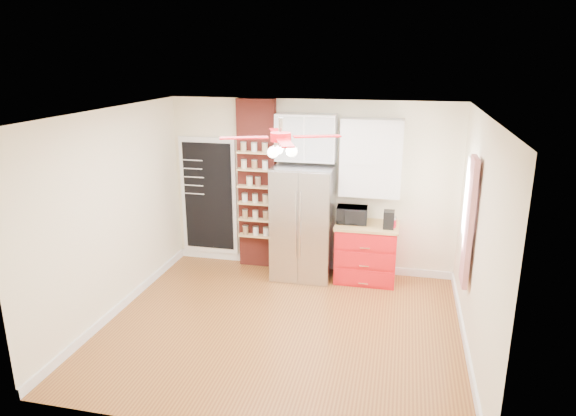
% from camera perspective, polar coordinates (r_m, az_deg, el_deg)
% --- Properties ---
extents(floor, '(4.50, 4.50, 0.00)m').
position_cam_1_polar(floor, '(6.72, -0.73, -13.05)').
color(floor, brown).
rests_on(floor, ground).
extents(ceiling, '(4.50, 4.50, 0.00)m').
position_cam_1_polar(ceiling, '(5.87, -0.82, 10.50)').
color(ceiling, white).
rests_on(ceiling, wall_back).
extents(wall_back, '(4.50, 0.02, 2.70)m').
position_cam_1_polar(wall_back, '(8.04, 2.57, 2.38)').
color(wall_back, '#F1E3C2').
rests_on(wall_back, floor).
extents(wall_front, '(4.50, 0.02, 2.70)m').
position_cam_1_polar(wall_front, '(4.39, -6.99, -10.23)').
color(wall_front, '#F1E3C2').
rests_on(wall_front, floor).
extents(wall_left, '(0.02, 4.00, 2.70)m').
position_cam_1_polar(wall_left, '(7.02, -18.93, -0.66)').
color(wall_left, '#F1E3C2').
rests_on(wall_left, floor).
extents(wall_right, '(0.02, 4.00, 2.70)m').
position_cam_1_polar(wall_right, '(6.07, 20.38, -3.45)').
color(wall_right, '#F1E3C2').
rests_on(wall_right, floor).
extents(chalkboard, '(0.95, 0.05, 1.95)m').
position_cam_1_polar(chalkboard, '(8.53, -8.81, 1.28)').
color(chalkboard, white).
rests_on(chalkboard, wall_back).
extents(brick_pillar, '(0.60, 0.16, 2.70)m').
position_cam_1_polar(brick_pillar, '(8.16, -3.42, 2.57)').
color(brick_pillar, maroon).
rests_on(brick_pillar, floor).
extents(fridge, '(0.90, 0.70, 1.75)m').
position_cam_1_polar(fridge, '(7.84, 1.68, -1.62)').
color(fridge, silver).
rests_on(fridge, floor).
extents(upper_glass_cabinet, '(0.90, 0.35, 0.70)m').
position_cam_1_polar(upper_glass_cabinet, '(7.73, 2.04, 7.85)').
color(upper_glass_cabinet, white).
rests_on(upper_glass_cabinet, wall_back).
extents(red_cabinet, '(0.94, 0.64, 0.90)m').
position_cam_1_polar(red_cabinet, '(7.91, 8.66, -4.89)').
color(red_cabinet, red).
rests_on(red_cabinet, floor).
extents(upper_shelf_unit, '(0.90, 0.30, 1.15)m').
position_cam_1_polar(upper_shelf_unit, '(7.68, 9.22, 5.51)').
color(upper_shelf_unit, white).
rests_on(upper_shelf_unit, wall_back).
extents(window, '(0.04, 0.75, 1.05)m').
position_cam_1_polar(window, '(6.86, 19.50, 0.65)').
color(window, white).
rests_on(window, wall_right).
extents(curtain, '(0.06, 0.40, 1.55)m').
position_cam_1_polar(curtain, '(6.36, 19.48, -1.51)').
color(curtain, '#B31728').
rests_on(curtain, wall_right).
extents(ceiling_fan, '(1.40, 1.40, 0.44)m').
position_cam_1_polar(ceiling_fan, '(5.91, -0.81, 7.84)').
color(ceiling_fan, silver).
rests_on(ceiling_fan, ceiling).
extents(toaster_oven, '(0.47, 0.33, 0.25)m').
position_cam_1_polar(toaster_oven, '(7.77, 7.12, -0.75)').
color(toaster_oven, black).
rests_on(toaster_oven, red_cabinet).
extents(coffee_maker, '(0.16, 0.19, 0.26)m').
position_cam_1_polar(coffee_maker, '(7.61, 11.14, -1.27)').
color(coffee_maker, black).
rests_on(coffee_maker, red_cabinet).
extents(canister_left, '(0.11, 0.11, 0.12)m').
position_cam_1_polar(canister_left, '(7.66, 11.54, -1.70)').
color(canister_left, '#A90919').
rests_on(canister_left, red_cabinet).
extents(canister_right, '(0.11, 0.11, 0.14)m').
position_cam_1_polar(canister_right, '(7.72, 11.56, -1.53)').
color(canister_right, '#BC0D0A').
rests_on(canister_right, red_cabinet).
extents(pantry_jar_oats, '(0.10, 0.10, 0.14)m').
position_cam_1_polar(pantry_jar_oats, '(8.02, -4.30, 2.97)').
color(pantry_jar_oats, beige).
rests_on(pantry_jar_oats, brick_pillar).
extents(pantry_jar_beans, '(0.10, 0.10, 0.14)m').
position_cam_1_polar(pantry_jar_beans, '(7.98, -3.34, 2.91)').
color(pantry_jar_beans, '#876044').
rests_on(pantry_jar_beans, brick_pillar).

